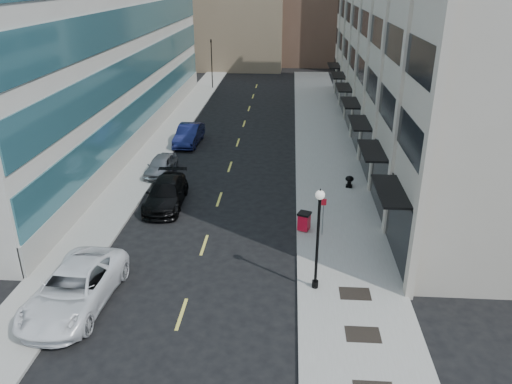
# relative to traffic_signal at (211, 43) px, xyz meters

# --- Properties ---
(ground) EXTENTS (160.00, 160.00, 0.00)m
(ground) POSITION_rel_traffic_signal_xyz_m (5.50, -48.00, -5.72)
(ground) COLOR black
(ground) RESTS_ON ground
(sidewalk_right) EXTENTS (5.00, 80.00, 0.15)m
(sidewalk_right) POSITION_rel_traffic_signal_xyz_m (13.00, -28.00, -5.64)
(sidewalk_right) COLOR gray
(sidewalk_right) RESTS_ON ground
(sidewalk_left) EXTENTS (3.00, 80.00, 0.15)m
(sidewalk_left) POSITION_rel_traffic_signal_xyz_m (-1.00, -28.00, -5.64)
(sidewalk_left) COLOR gray
(sidewalk_left) RESTS_ON ground
(building_right) EXTENTS (15.30, 46.50, 18.25)m
(building_right) POSITION_rel_traffic_signal_xyz_m (22.44, -21.01, 3.28)
(building_right) COLOR #B3A897
(building_right) RESTS_ON ground
(building_left) EXTENTS (16.14, 46.00, 20.00)m
(building_left) POSITION_rel_traffic_signal_xyz_m (-10.45, -21.00, 4.27)
(building_left) COLOR beige
(building_left) RESTS_ON ground
(grate_mid) EXTENTS (1.40, 1.00, 0.01)m
(grate_mid) POSITION_rel_traffic_signal_xyz_m (13.10, -47.00, -5.56)
(grate_mid) COLOR black
(grate_mid) RESTS_ON sidewalk_right
(grate_far) EXTENTS (1.40, 1.00, 0.01)m
(grate_far) POSITION_rel_traffic_signal_xyz_m (13.10, -44.20, -5.56)
(grate_far) COLOR black
(grate_far) RESTS_ON sidewalk_right
(road_centerline) EXTENTS (0.15, 68.20, 0.01)m
(road_centerline) POSITION_rel_traffic_signal_xyz_m (5.50, -31.00, -5.71)
(road_centerline) COLOR #D8CC4C
(road_centerline) RESTS_ON ground
(traffic_signal) EXTENTS (0.66, 0.66, 6.98)m
(traffic_signal) POSITION_rel_traffic_signal_xyz_m (0.00, 0.00, 0.00)
(traffic_signal) COLOR black
(traffic_signal) RESTS_ON ground
(car_white_van) EXTENTS (3.29, 6.52, 1.77)m
(car_white_van) POSITION_rel_traffic_signal_xyz_m (0.77, -45.72, -4.83)
(car_white_van) COLOR white
(car_white_van) RESTS_ON ground
(car_black_pickup) EXTENTS (2.45, 5.59, 1.60)m
(car_black_pickup) POSITION_rel_traffic_signal_xyz_m (2.30, -35.10, -4.92)
(car_black_pickup) COLOR black
(car_black_pickup) RESTS_ON ground
(car_silver_sedan) EXTENTS (1.95, 4.24, 1.41)m
(car_silver_sedan) POSITION_rel_traffic_signal_xyz_m (0.70, -29.93, -5.01)
(car_silver_sedan) COLOR gray
(car_silver_sedan) RESTS_ON ground
(car_blue_sedan) EXTENTS (1.98, 5.14, 1.67)m
(car_blue_sedan) POSITION_rel_traffic_signal_xyz_m (1.36, -22.67, -4.88)
(car_blue_sedan) COLOR #111743
(car_blue_sedan) RESTS_ON ground
(trash_bin) EXTENTS (0.86, 0.86, 1.08)m
(trash_bin) POSITION_rel_traffic_signal_xyz_m (10.90, -38.17, -4.99)
(trash_bin) COLOR red
(trash_bin) RESTS_ON sidewalk_right
(lamppost) EXTENTS (0.41, 0.41, 4.99)m
(lamppost) POSITION_rel_traffic_signal_xyz_m (11.31, -43.79, -2.64)
(lamppost) COLOR black
(lamppost) RESTS_ON sidewalk_right
(sign_post) EXTENTS (0.27, 0.07, 2.34)m
(sign_post) POSITION_rel_traffic_signal_xyz_m (11.90, -38.67, -4.06)
(sign_post) COLOR slate
(sign_post) RESTS_ON sidewalk_right
(urn_planter) EXTENTS (0.57, 0.57, 0.79)m
(urn_planter) POSITION_rel_traffic_signal_xyz_m (14.10, -31.69, -5.09)
(urn_planter) COLOR black
(urn_planter) RESTS_ON sidewalk_right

